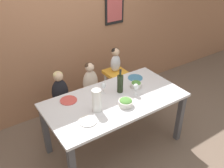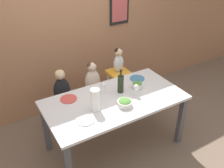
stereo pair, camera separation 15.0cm
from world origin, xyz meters
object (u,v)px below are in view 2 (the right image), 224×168
object	(u,v)px
dinner_plate_front_left	(85,120)
chair_far_left	(64,107)
chair_far_center	(93,97)
salad_bowl_large	(125,103)
chair_right_highchair	(118,81)
person_baby_right	(119,59)
wine_bottle	(121,84)
wine_glass_near	(136,88)
wine_glass_far	(103,85)
salad_bowl_small	(137,85)
person_child_center	(92,78)
dinner_plate_back_right	(137,78)
paper_towel_roll	(95,100)
dinner_plate_back_left	(69,99)
person_child_left	(61,87)

from	to	relation	value
dinner_plate_front_left	chair_far_left	bearing A→B (deg)	86.45
chair_far_center	salad_bowl_large	size ratio (longest dim) A/B	2.55
chair_right_highchair	dinner_plate_front_left	world-z (taller)	dinner_plate_front_left
chair_far_left	salad_bowl_large	world-z (taller)	salad_bowl_large
chair_right_highchair	person_baby_right	bearing A→B (deg)	90.00
wine_bottle	dinner_plate_front_left	distance (m)	0.72
wine_glass_near	wine_glass_far	size ratio (longest dim) A/B	1.00
salad_bowl_small	wine_glass_near	bearing A→B (deg)	-130.60
wine_glass_far	chair_far_center	bearing A→B (deg)	79.50
person_child_center	person_baby_right	world-z (taller)	person_baby_right
salad_bowl_large	dinner_plate_back_right	size ratio (longest dim) A/B	0.86
salad_bowl_small	paper_towel_roll	bearing A→B (deg)	-167.99
chair_far_center	person_baby_right	size ratio (longest dim) A/B	1.18
chair_right_highchair	salad_bowl_small	bearing A→B (deg)	-99.42
chair_far_center	dinner_plate_back_right	bearing A→B (deg)	-41.82
person_child_center	person_baby_right	distance (m)	0.49
wine_glass_near	dinner_plate_front_left	distance (m)	0.78
salad_bowl_large	dinner_plate_back_left	world-z (taller)	salad_bowl_large
wine_glass_far	dinner_plate_back_right	bearing A→B (deg)	7.51
chair_far_center	paper_towel_roll	world-z (taller)	paper_towel_roll
paper_towel_roll	dinner_plate_back_left	bearing A→B (deg)	117.77
chair_right_highchair	paper_towel_roll	xyz separation A→B (m)	(-0.80, -0.79, 0.38)
person_baby_right	salad_bowl_small	bearing A→B (deg)	-99.40
dinner_plate_front_left	person_child_left	bearing A→B (deg)	86.45
dinner_plate_back_right	person_baby_right	bearing A→B (deg)	95.16
chair_far_left	chair_far_center	distance (m)	0.48
wine_bottle	salad_bowl_large	xyz separation A→B (m)	(-0.12, -0.29, -0.08)
person_child_center	wine_glass_near	xyz separation A→B (m)	(0.23, -0.77, 0.18)
chair_far_center	chair_right_highchair	world-z (taller)	chair_right_highchair
person_child_left	paper_towel_roll	xyz separation A→B (m)	(0.13, -0.79, 0.21)
person_child_center	salad_bowl_small	bearing A→B (deg)	-61.65
chair_right_highchair	salad_bowl_small	xyz separation A→B (m)	(-0.11, -0.64, 0.29)
person_baby_right	dinner_plate_back_left	world-z (taller)	person_baby_right
person_baby_right	dinner_plate_back_right	bearing A→B (deg)	-84.84
salad_bowl_small	person_child_left	bearing A→B (deg)	142.29
dinner_plate_back_left	chair_far_left	bearing A→B (deg)	81.89
chair_far_left	salad_bowl_small	distance (m)	1.13
paper_towel_roll	salad_bowl_large	distance (m)	0.36
chair_far_center	person_baby_right	world-z (taller)	person_baby_right
wine_glass_near	person_baby_right	bearing A→B (deg)	73.97
person_baby_right	dinner_plate_back_left	size ratio (longest dim) A/B	1.85
dinner_plate_back_left	dinner_plate_back_right	xyz separation A→B (m)	(1.03, -0.02, 0.00)
wine_glass_near	salad_bowl_small	size ratio (longest dim) A/B	1.09
wine_bottle	dinner_plate_back_left	bearing A→B (deg)	164.24
chair_far_left	dinner_plate_back_right	world-z (taller)	dinner_plate_back_right
wine_glass_near	dinner_plate_front_left	bearing A→B (deg)	-170.45
chair_right_highchair	dinner_plate_back_left	bearing A→B (deg)	-156.89
person_baby_right	wine_bottle	bearing A→B (deg)	-119.63
wine_glass_near	dinner_plate_front_left	size ratio (longest dim) A/B	0.77
chair_far_left	wine_bottle	distance (m)	0.99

